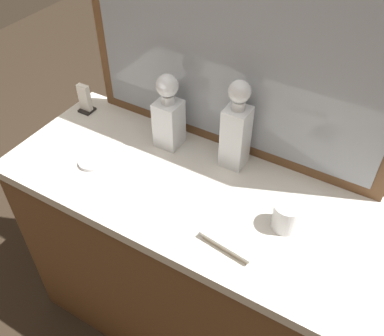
{
  "coord_description": "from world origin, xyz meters",
  "views": [
    {
      "loc": [
        0.47,
        -0.79,
        1.75
      ],
      "look_at": [
        0.0,
        0.0,
        0.9
      ],
      "focal_mm": 39.91,
      "sensor_mm": 36.0,
      "label": 1
    }
  ],
  "objects_px": {
    "crystal_decanter_rear": "(236,133)",
    "crystal_tumbler_left": "(287,216)",
    "crystal_decanter_right": "(169,118)",
    "silver_brush_far_left": "(230,242)",
    "napkin_holder": "(85,100)",
    "porcelain_dish": "(91,162)"
  },
  "relations": [
    {
      "from": "crystal_decanter_rear",
      "to": "crystal_tumbler_left",
      "type": "height_order",
      "value": "crystal_decanter_rear"
    },
    {
      "from": "crystal_decanter_right",
      "to": "crystal_tumbler_left",
      "type": "relative_size",
      "value": 3.12
    },
    {
      "from": "crystal_tumbler_left",
      "to": "silver_brush_far_left",
      "type": "bearing_deg",
      "value": -126.82
    },
    {
      "from": "crystal_decanter_right",
      "to": "crystal_tumbler_left",
      "type": "bearing_deg",
      "value": -16.69
    },
    {
      "from": "napkin_holder",
      "to": "crystal_tumbler_left",
      "type": "bearing_deg",
      "value": -9.72
    },
    {
      "from": "crystal_tumbler_left",
      "to": "silver_brush_far_left",
      "type": "relative_size",
      "value": 0.52
    },
    {
      "from": "porcelain_dish",
      "to": "crystal_decanter_right",
      "type": "bearing_deg",
      "value": 53.3
    },
    {
      "from": "silver_brush_far_left",
      "to": "napkin_holder",
      "type": "xyz_separation_m",
      "value": [
        -0.74,
        0.28,
        0.03
      ]
    },
    {
      "from": "crystal_decanter_right",
      "to": "silver_brush_far_left",
      "type": "distance_m",
      "value": 0.47
    },
    {
      "from": "crystal_decanter_right",
      "to": "silver_brush_far_left",
      "type": "height_order",
      "value": "crystal_decanter_right"
    },
    {
      "from": "crystal_tumbler_left",
      "to": "silver_brush_far_left",
      "type": "distance_m",
      "value": 0.17
    },
    {
      "from": "napkin_holder",
      "to": "silver_brush_far_left",
      "type": "bearing_deg",
      "value": -20.82
    },
    {
      "from": "napkin_holder",
      "to": "porcelain_dish",
      "type": "bearing_deg",
      "value": -46.77
    },
    {
      "from": "crystal_tumbler_left",
      "to": "silver_brush_far_left",
      "type": "xyz_separation_m",
      "value": [
        -0.1,
        -0.14,
        -0.03
      ]
    },
    {
      "from": "crystal_tumbler_left",
      "to": "napkin_holder",
      "type": "relative_size",
      "value": 0.77
    },
    {
      "from": "silver_brush_far_left",
      "to": "crystal_tumbler_left",
      "type": "bearing_deg",
      "value": 53.18
    },
    {
      "from": "silver_brush_far_left",
      "to": "porcelain_dish",
      "type": "height_order",
      "value": "silver_brush_far_left"
    },
    {
      "from": "crystal_decanter_rear",
      "to": "napkin_holder",
      "type": "height_order",
      "value": "crystal_decanter_rear"
    },
    {
      "from": "napkin_holder",
      "to": "crystal_decanter_right",
      "type": "bearing_deg",
      "value": -0.4
    },
    {
      "from": "crystal_decanter_right",
      "to": "napkin_holder",
      "type": "bearing_deg",
      "value": 179.6
    },
    {
      "from": "crystal_decanter_right",
      "to": "napkin_holder",
      "type": "height_order",
      "value": "crystal_decanter_right"
    },
    {
      "from": "crystal_tumbler_left",
      "to": "napkin_holder",
      "type": "xyz_separation_m",
      "value": [
        -0.84,
        0.14,
        0.01
      ]
    }
  ]
}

